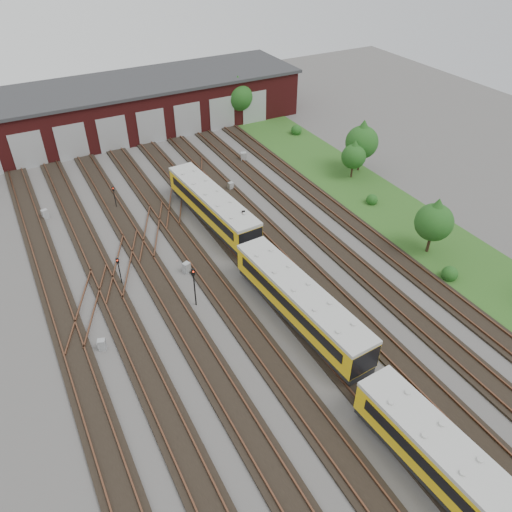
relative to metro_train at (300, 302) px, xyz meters
name	(u,v)px	position (x,y,z in m)	size (l,w,h in m)	color
ground	(257,304)	(-2.00, 3.17, -1.84)	(120.00, 120.00, 0.00)	#4A4745
track_network	(251,299)	(-2.17, 3.76, -1.74)	(30.40, 70.00, 0.33)	black
maintenance_shed	(114,109)	(-2.01, 43.14, 1.36)	(51.00, 12.50, 6.35)	#501414
grass_verge	(366,194)	(17.00, 13.17, -1.82)	(8.00, 55.00, 0.05)	#22531B
metro_train	(300,302)	(0.00, 0.00, 0.00)	(3.53, 46.44, 2.95)	black
signal_mast_0	(119,268)	(-10.80, 10.74, -0.10)	(0.26, 0.25, 2.70)	black
signal_mast_1	(194,283)	(-6.31, 5.40, 0.46)	(0.30, 0.28, 3.61)	black
signal_mast_2	(114,194)	(-7.77, 23.25, -0.24)	(0.24, 0.22, 2.48)	black
signal_mast_3	(244,223)	(1.03, 11.32, 0.39)	(0.33, 0.31, 3.48)	black
relay_cabinet_0	(102,345)	(-14.10, 4.20, -1.39)	(0.54, 0.45, 0.90)	#919496
relay_cabinet_1	(45,214)	(-14.60, 24.66, -1.36)	(0.58, 0.48, 0.97)	#919496
relay_cabinet_2	(187,268)	(-5.38, 9.68, -1.35)	(0.59, 0.49, 0.99)	#919496
relay_cabinet_3	(231,186)	(4.41, 21.08, -1.39)	(0.54, 0.45, 0.91)	#919496
relay_cabinet_4	(244,157)	(8.98, 26.88, -1.29)	(0.66, 0.55, 1.10)	#919496
tree_0	(238,93)	(14.00, 38.17, 2.41)	(3.99, 3.99, 6.62)	#2F2015
tree_1	(354,154)	(17.93, 17.17, 1.10)	(2.76, 2.76, 4.58)	#2F2015
tree_2	(362,138)	(19.74, 18.20, 2.15)	(3.75, 3.75, 6.21)	#2F2015
tree_3	(435,218)	(15.17, 2.09, 1.75)	(3.38, 3.38, 5.60)	#2F2015
bush_0	(450,272)	(14.00, -1.72, -1.16)	(1.37, 1.37, 1.37)	#144815
bush_1	(372,198)	(16.23, 11.38, -1.24)	(1.22, 1.22, 1.22)	#144815
bush_2	(296,129)	(19.05, 30.87, -1.12)	(1.44, 1.44, 1.44)	#144815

